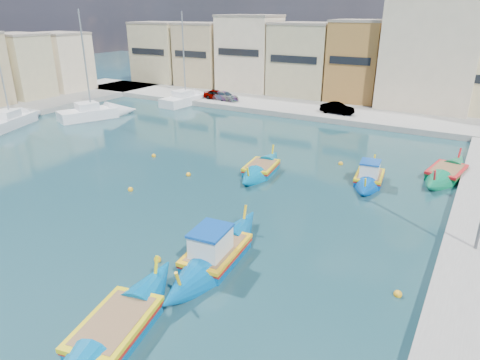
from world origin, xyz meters
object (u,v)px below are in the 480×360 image
Objects in this scene: luzzu_blue_cabin at (369,178)px; luzzu_green at (261,169)px; yacht_mid at (20,118)px; yacht_north at (193,98)px; church_block at (435,38)px; luzzu_blue_south at (116,330)px; luzzu_cyan_mid at (446,174)px; yacht_midnorth at (105,112)px; luzzu_turquoise_cabin at (216,254)px.

luzzu_blue_cabin is 0.95× the size of luzzu_green.
yacht_mid is (-29.75, 0.39, 0.21)m from luzzu_green.
yacht_north reaches higher than yacht_mid.
church_block is at bearing 37.70° from yacht_mid.
luzzu_blue_cabin is 0.79× the size of luzzu_blue_south.
yacht_north is at bearing -159.57° from church_block.
luzzu_blue_cabin is at bearing 78.45° from luzzu_blue_south.
luzzu_cyan_mid is 36.02m from yacht_midnorth.
yacht_midnorth is (-23.86, 6.91, 0.23)m from luzzu_green.
luzzu_turquoise_cabin is at bearing -115.03° from luzzu_cyan_mid.
luzzu_blue_cabin is 6.00m from luzzu_cyan_mid.
yacht_midnorth is at bearing 163.84° from luzzu_green.
church_block reaches higher than luzzu_turquoise_cabin.
yacht_midnorth is 1.05× the size of yacht_mid.
luzzu_blue_south is 37.94m from yacht_mid.
luzzu_cyan_mid is 25.72m from luzzu_blue_south.
luzzu_blue_south is at bearing -57.67° from yacht_north.
yacht_midnorth is at bearing -144.66° from church_block.
church_block is 38.83m from yacht_midnorth.
yacht_mid reaches higher than luzzu_blue_south.
luzzu_blue_cabin is 7.84m from luzzu_green.
yacht_north reaches higher than luzzu_cyan_mid.
luzzu_blue_south is at bearing -42.63° from yacht_midnorth.
luzzu_blue_cabin is at bearing -8.51° from yacht_midnorth.
luzzu_blue_cabin is at bearing -89.19° from church_block.
luzzu_cyan_mid is (5.00, -22.87, -8.14)m from church_block.
yacht_midnorth reaches higher than luzzu_blue_south.
yacht_midnorth is at bearing 47.95° from yacht_mid.
church_block is 2.43× the size of luzzu_green.
yacht_midnorth is 8.79m from yacht_mid.
church_block reaches higher than yacht_mid.
church_block is at bearing 102.33° from luzzu_cyan_mid.
yacht_midnorth is at bearing 145.75° from luzzu_turquoise_cabin.
luzzu_turquoise_cabin is 0.80× the size of yacht_north.
church_block is at bearing 20.43° from yacht_north.
yacht_mid reaches higher than luzzu_cyan_mid.
church_block reaches higher than yacht_north.
yacht_north is (-23.78, 30.69, 0.11)m from luzzu_turquoise_cabin.
luzzu_turquoise_cabin reaches higher than luzzu_green.
yacht_midnorth reaches higher than luzzu_turquoise_cabin.
church_block reaches higher than luzzu_green.
luzzu_turquoise_cabin is 6.26m from luzzu_blue_south.
church_block reaches higher than luzzu_blue_south.
yacht_mid is (-9.74, -18.40, -0.02)m from yacht_north.
church_block is at bearing 35.34° from yacht_midnorth.
luzzu_green is at bearing 100.51° from luzzu_blue_south.
luzzu_turquoise_cabin is 14.60m from luzzu_blue_cabin.
yacht_mid is at bearing 159.87° from luzzu_turquoise_cabin.
yacht_north reaches higher than luzzu_blue_cabin.
luzzu_green is at bearing -153.59° from luzzu_cyan_mid.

